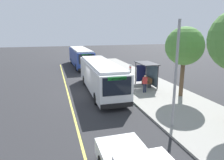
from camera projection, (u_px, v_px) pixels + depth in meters
ground_plane at (91, 93)px, 20.15m from camera, size 120.00×120.00×0.00m
sidewalk_curb at (148, 88)px, 21.74m from camera, size 44.00×6.40×0.15m
lane_stripe_center at (68, 95)px, 19.56m from camera, size 36.00×0.14×0.01m
transit_bus_main at (101, 76)px, 20.16m from camera, size 11.01×2.69×2.95m
transit_bus_second at (81, 57)px, 34.22m from camera, size 11.54×2.73×2.95m
bus_shelter at (147, 69)px, 21.76m from camera, size 2.90×1.60×2.48m
waiting_bench at (147, 82)px, 21.94m from camera, size 1.60×0.48×0.95m
route_sign_post at (130, 75)px, 18.89m from camera, size 0.44×0.08×2.80m
pedestrian_commuter at (145, 83)px, 19.58m from camera, size 0.24×0.40×1.69m
street_tree_near_shelter at (184, 46)px, 17.80m from camera, size 3.28×3.28×6.10m
utility_pole at (176, 76)px, 12.13m from camera, size 0.16×0.16×6.40m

